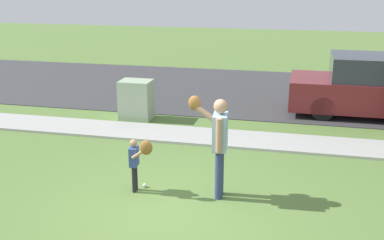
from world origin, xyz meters
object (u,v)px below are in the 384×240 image
Objects in this scene: person_adult at (218,138)px; baseball at (145,185)px; person_child at (138,157)px; utility_cabinet at (136,100)px; parked_suv_maroon at (379,87)px.

baseball is at bearing -6.64° from person_adult.
person_adult is at bearing -1.38° from baseball.
utility_cabinet is at bearing 104.63° from person_child.
person_adult is 1.44m from person_child.
person_child is at bearing 51.85° from parked_suv_maroon.
person_child is 0.66m from baseball.
baseball is (0.04, 0.22, -0.63)m from person_child.
utility_cabinet is at bearing 111.30° from baseball.
utility_cabinet is (-1.55, 4.29, -0.14)m from person_child.
baseball is at bearing -68.70° from utility_cabinet.
parked_suv_maroon is (4.75, 6.04, 0.13)m from person_child.
parked_suv_maroon is at bearing 46.59° from person_child.
parked_suv_maroon is at bearing 51.05° from baseball.
utility_cabinet is (-1.59, 4.08, 0.48)m from baseball.
person_adult reaches higher than person_child.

